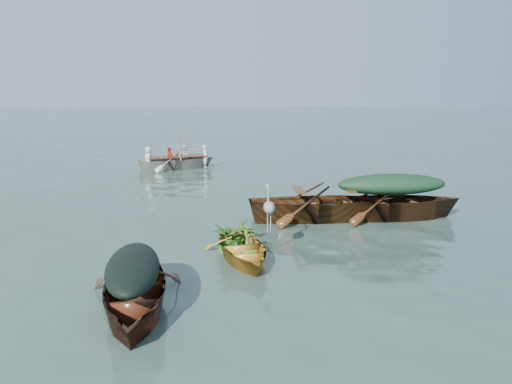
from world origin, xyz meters
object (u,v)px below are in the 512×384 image
at_px(dark_covered_boat, 135,309).
at_px(open_wooden_boat, 323,220).
at_px(rowed_boat, 178,169).
at_px(heron, 269,214).
at_px(green_tarp_boat, 390,218).
at_px(yellow_dinghy, 242,259).

bearing_deg(dark_covered_boat, open_wooden_boat, 45.56).
xyz_separation_m(rowed_boat, heron, (2.15, -10.57, 0.83)).
bearing_deg(green_tarp_boat, open_wooden_boat, 90.00).
bearing_deg(heron, dark_covered_boat, -146.30).
bearing_deg(heron, yellow_dinghy, -174.81).
distance_m(rowed_boat, heron, 10.82).
bearing_deg(open_wooden_boat, yellow_dinghy, 140.63).
bearing_deg(open_wooden_boat, dark_covered_boat, 140.03).
distance_m(dark_covered_boat, green_tarp_boat, 7.32).
relative_size(yellow_dinghy, heron, 3.10).
xyz_separation_m(green_tarp_boat, open_wooden_boat, (-1.71, 0.06, 0.00)).
relative_size(yellow_dinghy, open_wooden_boat, 0.56).
bearing_deg(green_tarp_boat, rowed_boat, 36.42).
bearing_deg(yellow_dinghy, rowed_boat, 89.81).
bearing_deg(rowed_boat, yellow_dinghy, 172.39).
bearing_deg(heron, rowed_boat, 92.74).
height_order(dark_covered_boat, rowed_boat, rowed_boat).
distance_m(open_wooden_boat, heron, 3.13).
relative_size(dark_covered_boat, rowed_boat, 0.91).
height_order(green_tarp_boat, rowed_boat, green_tarp_boat).
distance_m(dark_covered_boat, rowed_boat, 12.70).
height_order(yellow_dinghy, dark_covered_boat, dark_covered_boat).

